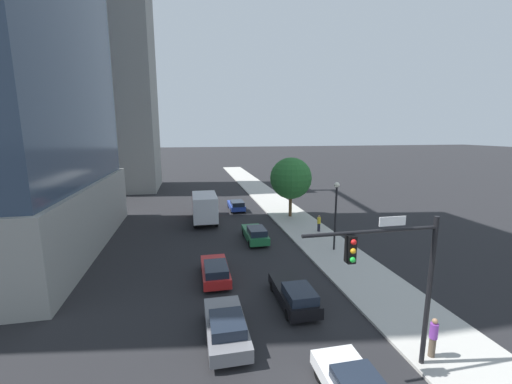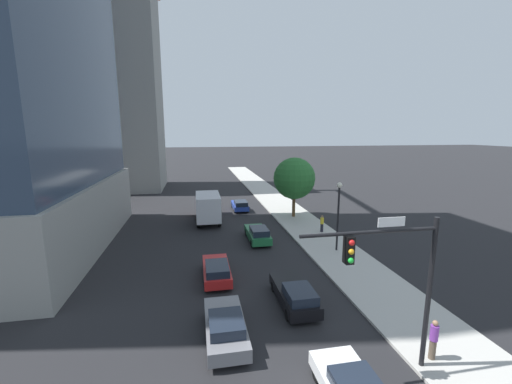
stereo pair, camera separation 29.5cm
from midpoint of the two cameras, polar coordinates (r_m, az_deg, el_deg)
sidewalk at (r=30.77m, az=11.19°, el=-7.87°), size 4.69×120.00×0.15m
construction_building at (r=60.20m, az=-23.79°, el=18.99°), size 14.73×25.45×45.72m
traffic_light_pole at (r=13.78m, az=24.01°, el=-12.26°), size 5.59×0.48×6.50m
street_lamp at (r=26.67m, az=14.78°, el=-2.45°), size 0.44×0.44×5.65m
street_tree at (r=36.40m, az=7.06°, el=2.42°), size 4.70×4.70×6.78m
car_gray at (r=16.49m, az=-4.91°, el=-22.72°), size 1.85×4.59×1.42m
car_black at (r=19.21m, az=7.39°, el=-17.58°), size 1.79×4.68×1.43m
car_blue at (r=40.28m, az=-2.65°, el=-2.33°), size 1.77×4.33×1.34m
car_red at (r=22.06m, az=-6.63°, el=-13.67°), size 1.75×4.41×1.38m
car_green at (r=29.08m, az=0.62°, el=-7.43°), size 1.73×4.67×1.44m
box_truck at (r=35.44m, az=-8.36°, el=-2.41°), size 2.49×7.20×3.19m
pedestrian_purple_shirt at (r=16.90m, az=29.51°, el=-21.82°), size 0.34×0.34×1.79m
pedestrian_yellow_shirt at (r=31.96m, az=11.92°, el=-5.50°), size 0.34×0.34×1.62m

